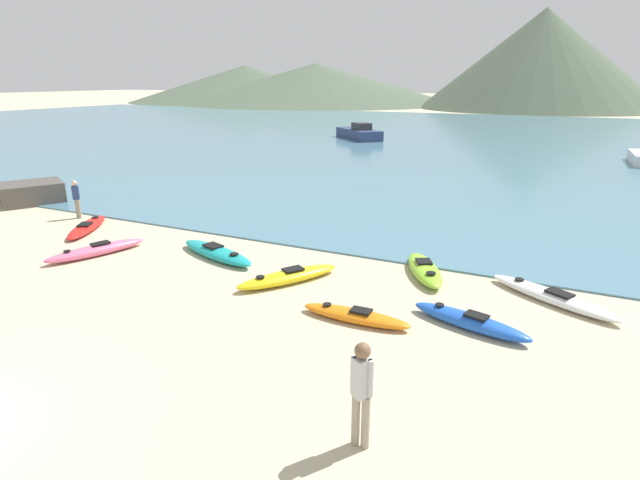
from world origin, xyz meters
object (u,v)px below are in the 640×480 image
(kayak_on_sand_0, at_px, (87,227))
(shoreline_rock, at_px, (32,193))
(kayak_on_sand_4, at_px, (288,277))
(moored_boat_2, at_px, (359,133))
(kayak_on_sand_6, at_px, (356,316))
(kayak_on_sand_7, at_px, (425,269))
(kayak_on_sand_3, at_px, (552,297))
(kayak_on_sand_1, at_px, (217,252))
(kayak_on_sand_2, at_px, (470,321))
(kayak_on_sand_5, at_px, (96,250))
(person_near_waterline, at_px, (76,197))
(person_near_foreground, at_px, (361,389))

(kayak_on_sand_0, relative_size, shoreline_rock, 1.24)
(kayak_on_sand_4, relative_size, moored_boat_2, 0.52)
(kayak_on_sand_0, relative_size, kayak_on_sand_4, 1.06)
(kayak_on_sand_4, xyz_separation_m, kayak_on_sand_6, (2.52, -1.37, -0.03))
(kayak_on_sand_4, bearing_deg, kayak_on_sand_7, 32.99)
(kayak_on_sand_0, relative_size, kayak_on_sand_3, 0.93)
(kayak_on_sand_3, bearing_deg, kayak_on_sand_6, -142.86)
(kayak_on_sand_1, height_order, kayak_on_sand_2, kayak_on_sand_1)
(moored_boat_2, bearing_deg, shoreline_rock, -98.33)
(kayak_on_sand_5, relative_size, kayak_on_sand_6, 1.19)
(kayak_on_sand_7, bearing_deg, kayak_on_sand_2, -57.63)
(kayak_on_sand_4, height_order, person_near_waterline, person_near_waterline)
(kayak_on_sand_0, xyz_separation_m, kayak_on_sand_6, (11.68, -2.55, 0.01))
(kayak_on_sand_7, distance_m, person_near_foreground, 7.39)
(shoreline_rock, bearing_deg, moored_boat_2, 81.67)
(kayak_on_sand_3, relative_size, person_near_waterline, 2.17)
(kayak_on_sand_4, distance_m, moored_boat_2, 34.51)
(kayak_on_sand_4, distance_m, person_near_foreground, 6.66)
(kayak_on_sand_1, height_order, person_near_foreground, person_near_foreground)
(kayak_on_sand_4, bearing_deg, kayak_on_sand_1, 165.20)
(kayak_on_sand_5, height_order, person_near_foreground, person_near_foreground)
(kayak_on_sand_4, relative_size, kayak_on_sand_7, 1.08)
(kayak_on_sand_5, distance_m, kayak_on_sand_7, 10.22)
(kayak_on_sand_3, relative_size, person_near_foreground, 1.89)
(kayak_on_sand_1, distance_m, person_near_foreground, 9.31)
(kayak_on_sand_0, bearing_deg, kayak_on_sand_5, -35.65)
(person_near_foreground, height_order, person_near_waterline, person_near_foreground)
(kayak_on_sand_0, bearing_deg, kayak_on_sand_3, 1.98)
(kayak_on_sand_5, relative_size, person_near_foreground, 1.77)
(kayak_on_sand_4, bearing_deg, kayak_on_sand_3, 14.64)
(person_near_waterline, bearing_deg, person_near_foreground, -26.41)
(kayak_on_sand_1, relative_size, kayak_on_sand_7, 1.26)
(kayak_on_sand_2, distance_m, kayak_on_sand_3, 2.82)
(kayak_on_sand_1, bearing_deg, person_near_waterline, 169.54)
(kayak_on_sand_1, bearing_deg, shoreline_rock, 168.60)
(shoreline_rock, bearing_deg, kayak_on_sand_4, -12.09)
(kayak_on_sand_7, distance_m, person_near_waterline, 14.12)
(kayak_on_sand_3, height_order, shoreline_rock, shoreline_rock)
(kayak_on_sand_0, distance_m, person_near_foreground, 14.73)
(kayak_on_sand_7, relative_size, shoreline_rock, 1.08)
(kayak_on_sand_4, xyz_separation_m, person_near_foreground, (4.10, -5.18, 0.84))
(person_near_waterline, bearing_deg, kayak_on_sand_4, -11.67)
(kayak_on_sand_5, bearing_deg, kayak_on_sand_0, 144.35)
(kayak_on_sand_6, height_order, person_near_waterline, person_near_waterline)
(kayak_on_sand_0, height_order, shoreline_rock, shoreline_rock)
(person_near_waterline, bearing_deg, kayak_on_sand_1, -10.46)
(person_near_waterline, bearing_deg, kayak_on_sand_6, -15.10)
(kayak_on_sand_3, distance_m, kayak_on_sand_6, 5.12)
(kayak_on_sand_6, bearing_deg, kayak_on_sand_3, 37.14)
(person_near_waterline, bearing_deg, kayak_on_sand_2, -10.10)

